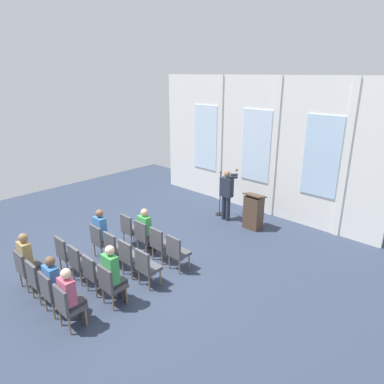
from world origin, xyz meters
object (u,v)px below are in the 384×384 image
object	(u,v)px
chair_r3_c3	(67,304)
chair_r0_c0	(130,228)
chair_r0_c3	(177,251)
chair_r2_c0	(66,252)
chair_r1_c0	(100,239)
chair_r3_c2	(52,291)
chair_r0_c2	(160,242)
audience_r3_c2	(55,281)
audience_r0_c1	(146,228)
chair_r2_c2	(94,272)
audience_r3_c3	(70,294)
chair_r2_c1	(79,261)
chair_r1_c1	(114,247)
lectern	(253,212)
audience_r1_c0	(102,231)
speaker	(227,192)
chair_r3_c0	(26,267)
chair_r2_c3	(111,283)
mic_stand	(220,205)
chair_r0_c1	(144,235)
chair_r3_c1	(38,278)
chair_r1_c2	(129,256)
audience_r3_c0	(28,258)
chair_r1_c3	(146,266)
audience_r2_c3	(113,272)

from	to	relation	value
chair_r3_c3	chair_r0_c0	bearing A→B (deg)	123.55
chair_r0_c3	chair_r2_c0	xyz separation A→B (m)	(-1.90, -1.91, 0.00)
chair_r0_c3	chair_r1_c0	xyz separation A→B (m)	(-1.90, -0.96, 0.00)
chair_r3_c2	chair_r0_c0	bearing A→B (deg)	113.85
chair_r0_c2	audience_r3_c2	size ratio (longest dim) A/B	0.73
audience_r0_c1	chair_r2_c2	size ratio (longest dim) A/B	1.36
chair_r3_c2	audience_r3_c3	size ratio (longest dim) A/B	0.73
chair_r2_c1	chair_r1_c1	bearing A→B (deg)	90.00
lectern	audience_r0_c1	size ratio (longest dim) A/B	0.91
audience_r1_c0	chair_r1_c1	world-z (taller)	audience_r1_c0
audience_r0_c1	speaker	bearing A→B (deg)	86.54
chair_r3_c0	chair_r0_c3	bearing A→B (deg)	56.45
chair_r3_c0	chair_r3_c3	world-z (taller)	same
chair_r3_c0	audience_r3_c2	world-z (taller)	audience_r3_c2
lectern	chair_r0_c0	bearing A→B (deg)	-118.78
chair_r2_c3	audience_r3_c3	distance (m)	0.89
mic_stand	audience_r3_c2	world-z (taller)	mic_stand
chair_r3_c0	chair_r0_c1	bearing A→B (deg)	77.54
audience_r1_c0	chair_r2_c3	size ratio (longest dim) A/B	1.44
chair_r2_c0	chair_r0_c2	bearing A→B (deg)	56.45
chair_r3_c1	audience_r0_c1	bearing A→B (deg)	90.00
chair_r2_c1	chair_r3_c2	xyz separation A→B (m)	(0.63, -0.96, 0.00)
chair_r1_c1	audience_r0_c1	bearing A→B (deg)	90.00
lectern	chair_r2_c1	size ratio (longest dim) A/B	1.23
chair_r1_c2	chair_r2_c1	size ratio (longest dim) A/B	1.00
chair_r3_c1	mic_stand	bearing A→B (deg)	92.09
lectern	chair_r0_c1	size ratio (longest dim) A/B	1.23
audience_r3_c0	chair_r3_c2	size ratio (longest dim) A/B	1.44
chair_r1_c0	chair_r1_c2	distance (m)	1.27
audience_r3_c2	chair_r2_c0	bearing A→B (deg)	145.46
chair_r0_c0	chair_r2_c0	size ratio (longest dim) A/B	1.00
audience_r1_c0	chair_r3_c3	size ratio (longest dim) A/B	1.44
chair_r2_c1	chair_r2_c2	size ratio (longest dim) A/B	1.00
chair_r1_c2	chair_r2_c2	distance (m)	0.96
chair_r0_c3	audience_r3_c2	size ratio (longest dim) A/B	0.73
chair_r1_c3	chair_r2_c3	distance (m)	0.96
chair_r1_c0	chair_r3_c2	bearing A→B (deg)	-56.45
mic_stand	audience_r2_c3	size ratio (longest dim) A/B	1.12
chair_r1_c2	chair_r3_c2	world-z (taller)	same
chair_r2_c3	chair_r2_c1	bearing A→B (deg)	180.00
audience_r0_c1	chair_r1_c3	size ratio (longest dim) A/B	1.36
audience_r2_c3	audience_r3_c3	xyz separation A→B (m)	(-0.00, -0.95, -0.05)
lectern	chair_r0_c2	size ratio (longest dim) A/B	1.23
chair_r2_c2	chair_r1_c3	bearing A→B (deg)	56.45
chair_r0_c2	chair_r1_c3	bearing A→B (deg)	-56.45
speaker	audience_r3_c0	distance (m)	6.17
chair_r0_c1	chair_r2_c1	distance (m)	1.91
lectern	chair_r1_c0	xyz separation A→B (m)	(-1.86, -4.33, -0.02)
audience_r0_c1	audience_r1_c0	distance (m)	1.15
mic_stand	audience_r3_c0	size ratio (longest dim) A/B	1.15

